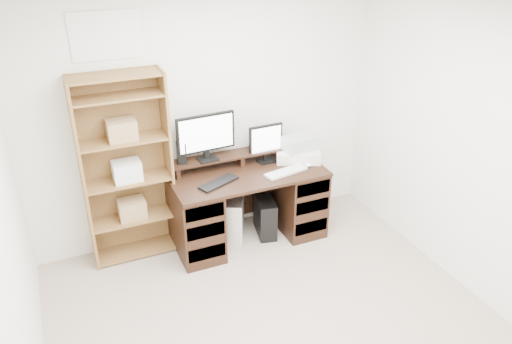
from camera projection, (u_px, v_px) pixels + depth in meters
room at (307, 216)px, 3.17m from camera, size 3.54×4.04×2.54m
desk at (248, 204)px, 4.99m from camera, size 1.50×0.70×0.75m
riser_shelf at (239, 155)px, 4.96m from camera, size 1.40×0.22×0.12m
monitor_wide at (206, 135)px, 4.70m from camera, size 0.57×0.16×0.45m
monitor_small at (266, 142)px, 4.96m from camera, size 0.36×0.14×0.39m
speaker at (181, 153)px, 4.69m from camera, size 0.10×0.10×0.21m
keyboard_black at (219, 183)px, 4.61m from camera, size 0.42×0.28×0.02m
keyboard_white at (286, 172)px, 4.82m from camera, size 0.45×0.21×0.02m
mouse at (308, 165)px, 4.94m from camera, size 0.09×0.08×0.03m
printer at (298, 154)px, 5.07m from camera, size 0.53×0.48×0.11m
basket at (298, 143)px, 5.02m from camera, size 0.34×0.26×0.14m
tower_silver at (232, 216)px, 5.05m from camera, size 0.41×0.55×0.50m
tower_black at (265, 216)px, 5.16m from camera, size 0.25×0.43×0.40m
bookshelf at (126, 168)px, 4.54m from camera, size 0.80×0.30×1.80m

